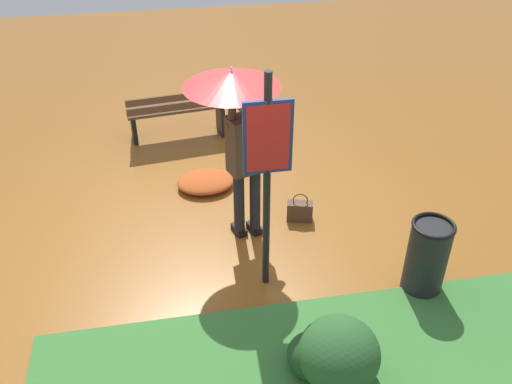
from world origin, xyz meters
The scene contains 8 objects.
ground_plane centered at (0.00, 0.00, 0.00)m, with size 18.00×18.00×0.00m, color brown.
person_with_umbrella centered at (-0.21, 0.04, 1.55)m, with size 0.96×0.96×2.04m.
info_sign_post centered at (-0.35, 0.85, 1.44)m, with size 0.44×0.07×2.30m.
handbag centered at (-0.95, -0.13, 0.13)m, with size 0.33×0.21×0.37m.
park_bench centered at (0.33, -2.42, 0.40)m, with size 1.40×0.52×0.75m.
trash_bin centered at (-1.87, 1.23, 0.42)m, with size 0.42×0.42×0.83m.
shrub_cluster centered at (-0.67, 2.10, 0.29)m, with size 0.76×0.69×0.62m.
leaf_pile_near_person centered at (0.08, -1.01, 0.08)m, with size 0.73×0.59×0.16m.
Camera 1 is at (0.50, 4.99, 4.03)m, focal length 39.08 mm.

